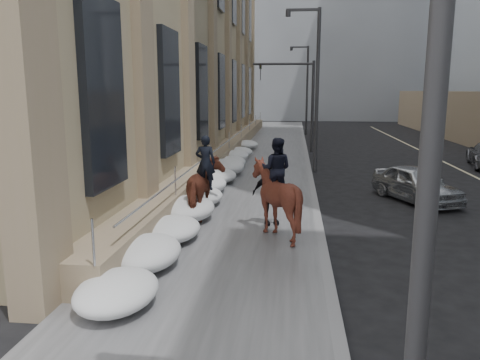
# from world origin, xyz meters

# --- Properties ---
(ground) EXTENTS (140.00, 140.00, 0.00)m
(ground) POSITION_xyz_m (0.00, 0.00, 0.00)
(ground) COLOR black
(ground) RESTS_ON ground
(sidewalk) EXTENTS (5.00, 80.00, 0.12)m
(sidewalk) POSITION_xyz_m (0.00, 10.00, 0.06)
(sidewalk) COLOR #4A4A4D
(sidewalk) RESTS_ON ground
(curb) EXTENTS (0.24, 80.00, 0.12)m
(curb) POSITION_xyz_m (2.62, 10.00, 0.06)
(curb) COLOR slate
(curb) RESTS_ON ground
(limestone_building) EXTENTS (6.10, 44.00, 18.00)m
(limestone_building) POSITION_xyz_m (-5.26, 19.96, 8.90)
(limestone_building) COLOR #8D7F5C
(limestone_building) RESTS_ON ground
(bg_building_mid) EXTENTS (30.00, 12.00, 28.00)m
(bg_building_mid) POSITION_xyz_m (4.00, 60.00, 14.00)
(bg_building_mid) COLOR slate
(bg_building_mid) RESTS_ON ground
(bg_building_far) EXTENTS (24.00, 12.00, 20.00)m
(bg_building_far) POSITION_xyz_m (-6.00, 72.00, 10.00)
(bg_building_far) COLOR gray
(bg_building_far) RESTS_ON ground
(streetlight_near) EXTENTS (1.71, 0.24, 8.00)m
(streetlight_near) POSITION_xyz_m (2.74, -6.00, 4.58)
(streetlight_near) COLOR #2D2D30
(streetlight_near) RESTS_ON ground
(streetlight_mid) EXTENTS (1.71, 0.24, 8.00)m
(streetlight_mid) POSITION_xyz_m (2.74, 14.00, 4.58)
(streetlight_mid) COLOR #2D2D30
(streetlight_mid) RESTS_ON ground
(streetlight_far) EXTENTS (1.71, 0.24, 8.00)m
(streetlight_far) POSITION_xyz_m (2.74, 34.00, 4.58)
(streetlight_far) COLOR #2D2D30
(streetlight_far) RESTS_ON ground
(traffic_signal) EXTENTS (4.10, 0.22, 6.00)m
(traffic_signal) POSITION_xyz_m (2.07, 22.00, 4.00)
(traffic_signal) COLOR #2D2D30
(traffic_signal) RESTS_ON ground
(snow_bank) EXTENTS (1.70, 18.10, 0.76)m
(snow_bank) POSITION_xyz_m (-1.42, 8.11, 0.47)
(snow_bank) COLOR silver
(snow_bank) RESTS_ON sidewalk
(mounted_horse_left) EXTENTS (1.05, 2.24, 2.60)m
(mounted_horse_left) POSITION_xyz_m (-0.92, 4.30, 1.13)
(mounted_horse_left) COLOR #4F2417
(mounted_horse_left) RESTS_ON sidewalk
(mounted_horse_right) EXTENTS (1.95, 2.13, 2.71)m
(mounted_horse_right) POSITION_xyz_m (1.34, 2.72, 1.27)
(mounted_horse_right) COLOR #421B13
(mounted_horse_right) RESTS_ON sidewalk
(pedestrian) EXTENTS (1.21, 0.78, 1.91)m
(pedestrian) POSITION_xyz_m (1.16, 3.79, 1.07)
(pedestrian) COLOR black
(pedestrian) RESTS_ON sidewalk
(car_silver) EXTENTS (3.04, 4.27, 1.35)m
(car_silver) POSITION_xyz_m (6.36, 7.84, 0.67)
(car_silver) COLOR #ADB0B5
(car_silver) RESTS_ON ground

